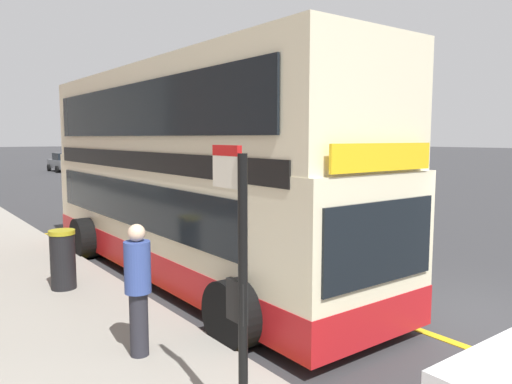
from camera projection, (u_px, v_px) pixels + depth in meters
The scene contains 7 objects.
ground_plane at pixel (27, 181), 33.54m from camera, with size 260.00×260.00×0.00m, color #333335.
double_decker_bus at pixel (188, 180), 10.41m from camera, with size 3.17×10.29×4.40m.
bus_bay_markings at pixel (186, 275), 10.60m from camera, with size 2.93×13.32×0.01m.
bus_stop_sign at pixel (238, 269), 4.54m from camera, with size 0.09×0.51×2.76m.
parked_car_grey_kerbside at pixel (64, 162), 42.41m from camera, with size 2.09×4.20×1.62m.
pedestrian_further_back at pixel (138, 285), 6.28m from camera, with size 0.34×0.34×1.74m.
litter_bin at pixel (63, 259), 9.13m from camera, with size 0.48×0.48×1.12m.
Camera 1 is at (-7.54, -4.16, 2.98)m, focal length 34.27 mm.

